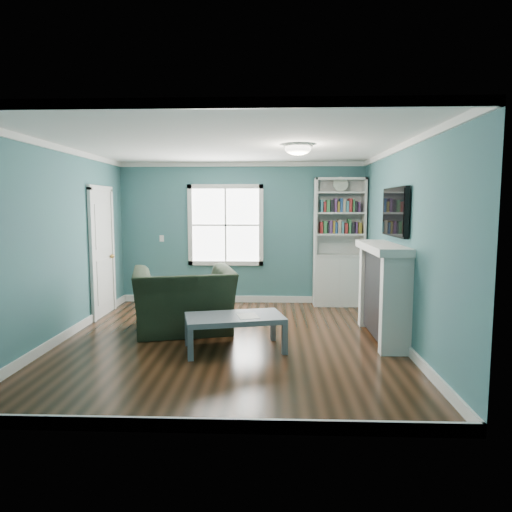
{
  "coord_description": "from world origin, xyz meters",
  "views": [
    {
      "loc": [
        0.58,
        -5.94,
        1.81
      ],
      "look_at": [
        0.34,
        0.4,
        1.11
      ],
      "focal_mm": 32.0,
      "sensor_mm": 36.0,
      "label": 1
    }
  ],
  "objects": [
    {
      "name": "ceiling_fixture",
      "position": [
        0.9,
        0.1,
        2.55
      ],
      "size": [
        0.38,
        0.38,
        0.15
      ],
      "color": "white",
      "rests_on": "room_walls"
    },
    {
      "name": "tv",
      "position": [
        2.2,
        0.2,
        1.72
      ],
      "size": [
        0.06,
        1.1,
        0.65
      ],
      "primitive_type": "cube",
      "color": "black",
      "rests_on": "fireplace"
    },
    {
      "name": "room_walls",
      "position": [
        0.0,
        0.0,
        1.58
      ],
      "size": [
        5.0,
        5.0,
        5.0
      ],
      "color": "#3A7775",
      "rests_on": "ground"
    },
    {
      "name": "floor",
      "position": [
        0.0,
        0.0,
        0.0
      ],
      "size": [
        5.0,
        5.0,
        0.0
      ],
      "primitive_type": "plane",
      "color": "black",
      "rests_on": "ground"
    },
    {
      "name": "bookshelf",
      "position": [
        1.77,
        2.3,
        0.92
      ],
      "size": [
        0.9,
        0.35,
        2.31
      ],
      "color": "silver",
      "rests_on": "ground"
    },
    {
      "name": "recliner",
      "position": [
        -0.7,
        0.48,
        0.61
      ],
      "size": [
        1.58,
        1.23,
        1.22
      ],
      "primitive_type": "imported",
      "rotation": [
        0.0,
        0.0,
        -2.88
      ],
      "color": "black",
      "rests_on": "ground"
    },
    {
      "name": "window",
      "position": [
        -0.3,
        2.49,
        1.45
      ],
      "size": [
        1.4,
        0.06,
        1.5
      ],
      "color": "white",
      "rests_on": "room_walls"
    },
    {
      "name": "coffee_table",
      "position": [
        0.1,
        -0.36,
        0.38
      ],
      "size": [
        1.33,
        0.93,
        0.44
      ],
      "rotation": [
        0.0,
        0.0,
        0.24
      ],
      "color": "#545C65",
      "rests_on": "ground"
    },
    {
      "name": "trim",
      "position": [
        0.0,
        0.0,
        1.24
      ],
      "size": [
        4.5,
        5.0,
        2.6
      ],
      "color": "white",
      "rests_on": "ground"
    },
    {
      "name": "door",
      "position": [
        -2.22,
        1.4,
        1.07
      ],
      "size": [
        0.12,
        0.98,
        2.17
      ],
      "color": "silver",
      "rests_on": "ground"
    },
    {
      "name": "light_switch",
      "position": [
        -1.5,
        2.48,
        1.2
      ],
      "size": [
        0.08,
        0.01,
        0.12
      ],
      "primitive_type": "cube",
      "color": "white",
      "rests_on": "room_walls"
    },
    {
      "name": "fireplace",
      "position": [
        2.08,
        0.2,
        0.64
      ],
      "size": [
        0.44,
        1.58,
        1.3
      ],
      "color": "black",
      "rests_on": "ground"
    },
    {
      "name": "paper_sheet",
      "position": [
        0.27,
        -0.39,
        0.44
      ],
      "size": [
        0.31,
        0.36,
        0.0
      ],
      "primitive_type": "cube",
      "rotation": [
        0.0,
        0.0,
        0.27
      ],
      "color": "white",
      "rests_on": "coffee_table"
    }
  ]
}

